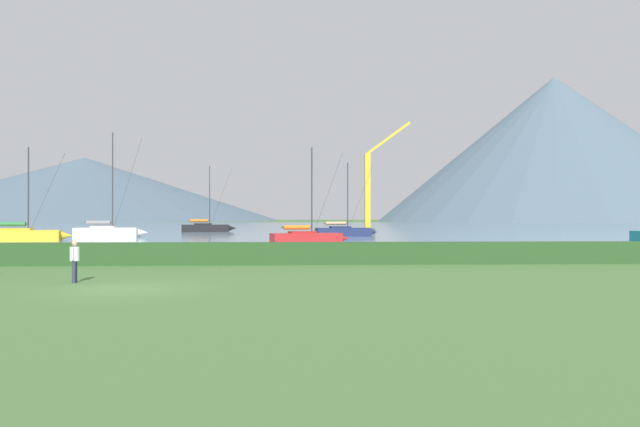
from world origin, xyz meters
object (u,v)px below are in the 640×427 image
Objects in this scene: person_standing_walker at (75,258)px; dock_crane at (369,198)px; sailboat_slip_6 at (307,238)px; sailboat_slip_5 at (344,231)px; sailboat_slip_0 at (206,227)px; sailboat_slip_2 at (23,235)px; sailboat_slip_4 at (108,231)px.

dock_crane is at bearing 71.72° from person_standing_walker.
sailboat_slip_5 is at bearing 61.87° from sailboat_slip_6.
sailboat_slip_0 is 6.79× the size of person_standing_walker.
sailboat_slip_2 is at bearing 114.43° from person_standing_walker.
dock_crane is at bearing 58.07° from sailboat_slip_6.
dock_crane is (25.79, -15.21, 4.59)m from sailboat_slip_0.
person_standing_walker is at bearing -114.00° from sailboat_slip_5.
sailboat_slip_2 is 44.44m from person_standing_walker.
dock_crane is (19.98, 64.70, 4.37)m from person_standing_walker.
dock_crane is at bearing 16.15° from sailboat_slip_4.
sailboat_slip_6 is (-5.44, -22.45, -0.05)m from sailboat_slip_5.
sailboat_slip_4 is 1.36× the size of sailboat_slip_5.
sailboat_slip_0 is 32.54m from sailboat_slip_5.
sailboat_slip_5 is at bearing -55.26° from sailboat_slip_0.
sailboat_slip_5 is at bearing 1.63° from sailboat_slip_4.
sailboat_slip_4 reaches higher than person_standing_walker.
person_standing_walker is 67.86m from dock_crane.
sailboat_slip_5 is 0.58× the size of dock_crane.
sailboat_slip_6 is (15.77, -47.12, -0.13)m from sailboat_slip_0.
sailboat_slip_0 reaches higher than sailboat_slip_5.
sailboat_slip_2 is at bearing -164.77° from sailboat_slip_5.
sailboat_slip_0 is at bearing 149.47° from dock_crane.
sailboat_slip_6 is at bearing -42.60° from sailboat_slip_4.
sailboat_slip_0 is 49.69m from sailboat_slip_6.
sailboat_slip_0 is 80.12m from person_standing_walker.
sailboat_slip_5 is 57.34m from person_standing_walker.
sailboat_slip_0 is at bearing 69.75° from sailboat_slip_4.
sailboat_slip_4 is 7.92× the size of person_standing_walker.
sailboat_slip_0 is at bearing 122.26° from sailboat_slip_5.
person_standing_walker is at bearing -76.24° from sailboat_slip_2.
sailboat_slip_2 is 46.46m from dock_crane.
sailboat_slip_6 is 5.50× the size of person_standing_walker.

